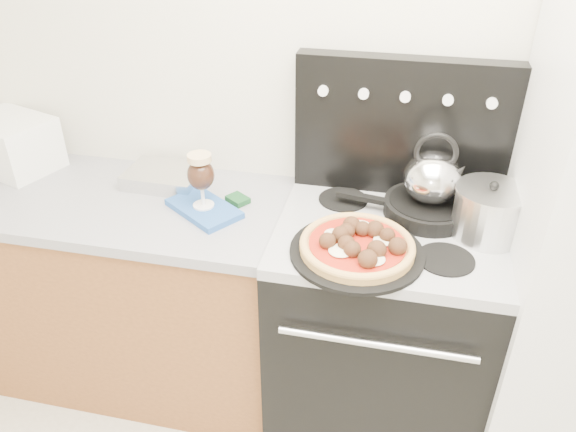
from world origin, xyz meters
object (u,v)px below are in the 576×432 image
(oven_mitt, at_px, (204,209))
(tea_kettle, at_px, (433,174))
(base_cabinet, at_px, (117,291))
(pizza_pan, at_px, (357,252))
(skillet, at_px, (428,208))
(beer_glass, at_px, (201,180))
(pizza, at_px, (357,243))
(stock_pot, at_px, (488,214))
(stove_body, at_px, (378,332))
(toaster_oven, at_px, (12,144))

(oven_mitt, distance_m, tea_kettle, 0.81)
(base_cabinet, bearing_deg, pizza_pan, -11.23)
(tea_kettle, bearing_deg, skillet, 0.00)
(beer_glass, bearing_deg, pizza_pan, -16.67)
(oven_mitt, bearing_deg, pizza, -16.67)
(oven_mitt, relative_size, stock_pot, 1.22)
(oven_mitt, bearing_deg, stove_body, 0.46)
(base_cabinet, height_order, stove_body, stove_body)
(toaster_oven, height_order, oven_mitt, toaster_oven)
(oven_mitt, relative_size, beer_glass, 1.32)
(pizza, bearing_deg, oven_mitt, 163.33)
(stock_pot, bearing_deg, skillet, 154.56)
(skillet, height_order, tea_kettle, tea_kettle)
(beer_glass, xyz_separation_m, tea_kettle, (0.78, 0.12, 0.05))
(beer_glass, relative_size, skillet, 0.68)
(beer_glass, distance_m, pizza, 0.60)
(oven_mitt, height_order, beer_glass, beer_glass)
(pizza, bearing_deg, beer_glass, 163.33)
(stove_body, bearing_deg, tea_kettle, 42.84)
(base_cabinet, bearing_deg, stock_pot, -0.09)
(beer_glass, xyz_separation_m, stock_pot, (0.97, 0.03, -0.03))
(pizza, distance_m, stock_pot, 0.45)
(base_cabinet, relative_size, pizza_pan, 3.42)
(base_cabinet, xyz_separation_m, skillet, (1.23, 0.09, 0.52))
(beer_glass, height_order, pizza_pan, beer_glass)
(stove_body, xyz_separation_m, pizza, (-0.09, -0.18, 0.52))
(pizza_pan, bearing_deg, toaster_oven, 166.66)
(tea_kettle, bearing_deg, oven_mitt, -178.01)
(oven_mitt, bearing_deg, tea_kettle, 8.47)
(beer_glass, relative_size, stock_pot, 0.93)
(stove_body, height_order, beer_glass, beer_glass)
(pizza, height_order, skillet, pizza)
(stove_body, relative_size, skillet, 2.90)
(stove_body, height_order, toaster_oven, toaster_oven)
(skillet, distance_m, stock_pot, 0.21)
(base_cabinet, relative_size, pizza, 4.03)
(toaster_oven, height_order, skillet, toaster_oven)
(toaster_oven, bearing_deg, pizza, 5.58)
(oven_mitt, xyz_separation_m, pizza_pan, (0.57, -0.17, 0.02))
(toaster_oven, distance_m, pizza_pan, 1.49)
(stove_body, distance_m, tea_kettle, 0.66)
(skillet, bearing_deg, stock_pot, -25.44)
(toaster_oven, height_order, beer_glass, beer_glass)
(beer_glass, bearing_deg, pizza, -16.67)
(pizza, relative_size, stock_pot, 1.60)
(oven_mitt, distance_m, skillet, 0.79)
(pizza_pan, bearing_deg, stock_pot, 26.41)
(toaster_oven, bearing_deg, stove_body, 12.73)
(base_cabinet, relative_size, toaster_oven, 4.33)
(stove_body, relative_size, toaster_oven, 2.63)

